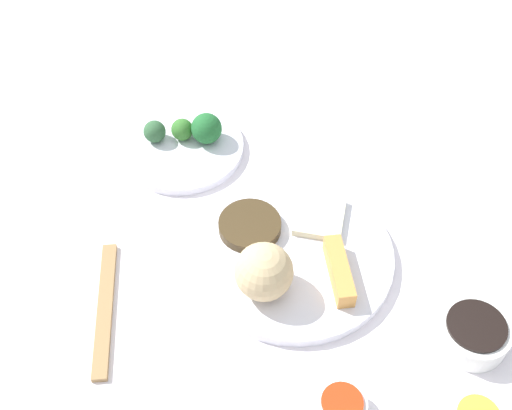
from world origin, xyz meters
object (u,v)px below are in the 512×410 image
(broccoli_plate, at_px, (182,148))
(soy_sauce_bowl, at_px, (473,334))
(sauce_ramekin_sweet_and_sour, at_px, (340,407))
(main_plate, at_px, (292,255))
(chopsticks_pair, at_px, (105,308))

(broccoli_plate, distance_m, soy_sauce_bowl, 0.54)
(broccoli_plate, distance_m, sauce_ramekin_sweet_and_sour, 0.50)
(broccoli_plate, bearing_deg, soy_sauce_bowl, 126.91)
(main_plate, bearing_deg, chopsticks_pair, 6.51)
(soy_sauce_bowl, bearing_deg, sauce_ramekin_sweet_and_sour, 16.64)
(broccoli_plate, height_order, chopsticks_pair, broccoli_plate)
(chopsticks_pair, bearing_deg, sauce_ramekin_sweet_and_sour, 142.97)
(soy_sauce_bowl, relative_size, sauce_ramekin_sweet_and_sour, 1.52)
(soy_sauce_bowl, height_order, chopsticks_pair, soy_sauce_bowl)
(broccoli_plate, relative_size, chopsticks_pair, 0.96)
(broccoli_plate, relative_size, soy_sauce_bowl, 2.16)
(main_plate, xyz_separation_m, broccoli_plate, (0.13, -0.25, -0.00))
(main_plate, bearing_deg, broccoli_plate, -63.56)
(chopsticks_pair, bearing_deg, main_plate, -173.49)
(soy_sauce_bowl, relative_size, chopsticks_pair, 0.44)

